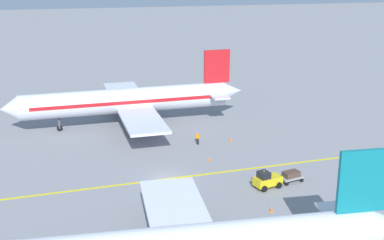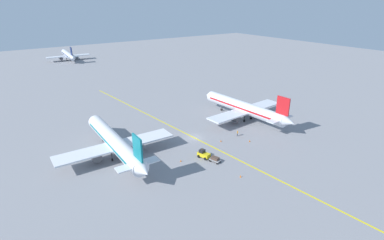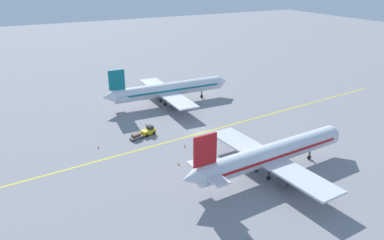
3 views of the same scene
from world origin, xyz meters
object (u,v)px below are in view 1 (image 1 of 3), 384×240
Objects in this scene: traffic_cone_by_wingtip at (356,172)px; traffic_cone_far_edge at (271,209)px; baggage_cart_trailing at (291,175)px; ground_crew_worker at (198,138)px; airplane_adjacent_stand at (128,101)px; baggage_tug_white at (267,180)px; traffic_cone_near_nose at (210,159)px; traffic_cone_mid_apron at (230,140)px.

traffic_cone_by_wingtip is 1.00× the size of traffic_cone_far_edge.
traffic_cone_by_wingtip is at bearing -87.44° from baggage_cart_trailing.
airplane_adjacent_stand is at bearing 38.37° from ground_crew_worker.
baggage_tug_white is 6.00× the size of traffic_cone_near_nose.
ground_crew_worker is at bearing 1.56° from traffic_cone_near_nose.
baggage_cart_trailing reaches higher than traffic_cone_by_wingtip.
baggage_cart_trailing is at bearing -137.23° from traffic_cone_near_nose.
baggage_tug_white reaches higher than traffic_cone_near_nose.
traffic_cone_by_wingtip and traffic_cone_far_edge have the same top height.
airplane_adjacent_stand is 12.30× the size of baggage_cart_trailing.
airplane_adjacent_stand is 64.61× the size of traffic_cone_mid_apron.
traffic_cone_mid_apron is 17.76m from traffic_cone_by_wingtip.
traffic_cone_mid_apron is at bearing -4.55° from traffic_cone_far_edge.
traffic_cone_far_edge is (-30.74, -11.07, -3.43)m from airplane_adjacent_stand.
baggage_tug_white is at bearing -14.82° from traffic_cone_far_edge.
baggage_cart_trailing is at bearing 92.56° from traffic_cone_by_wingtip.
traffic_cone_by_wingtip is at bearing -83.45° from baggage_tug_white.
baggage_cart_trailing is at bearing -73.55° from baggage_tug_white.
airplane_adjacent_stand is 18.63m from traffic_cone_near_nose.
ground_crew_worker reaches higher than traffic_cone_by_wingtip.
baggage_tug_white is 9.87m from traffic_cone_near_nose.
traffic_cone_mid_apron is (0.20, -4.56, -0.63)m from ground_crew_worker.
baggage_cart_trailing is 5.25× the size of traffic_cone_near_nose.
traffic_cone_near_nose is at bearing -153.00° from airplane_adjacent_stand.
ground_crew_worker is 6.06m from traffic_cone_near_nose.
baggage_cart_trailing is (0.93, -3.16, -0.14)m from baggage_tug_white.
traffic_cone_by_wingtip is 14.49m from traffic_cone_far_edge.
traffic_cone_by_wingtip is (-7.61, -15.54, 0.00)m from traffic_cone_near_nose.
baggage_cart_trailing is 15.90m from ground_crew_worker.
traffic_cone_near_nose is (-6.02, -0.16, -0.63)m from ground_crew_worker.
baggage_tug_white is 6.00× the size of traffic_cone_by_wingtip.
baggage_tug_white is at bearing -154.69° from traffic_cone_near_nose.
baggage_tug_white is 5.74m from traffic_cone_far_edge.
traffic_cone_mid_apron is (-10.09, -12.71, -3.43)m from airplane_adjacent_stand.
airplane_adjacent_stand reaches higher than traffic_cone_near_nose.
airplane_adjacent_stand is at bearing 26.41° from baggage_tug_white.
baggage_tug_white is 1.97× the size of ground_crew_worker.
baggage_cart_trailing reaches higher than traffic_cone_mid_apron.
traffic_cone_by_wingtip is (-13.83, -11.14, 0.00)m from traffic_cone_mid_apron.
airplane_adjacent_stand is at bearing 19.80° from traffic_cone_far_edge.
traffic_cone_far_edge is at bearing 175.45° from traffic_cone_mid_apron.
baggage_cart_trailing reaches higher than traffic_cone_far_edge.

